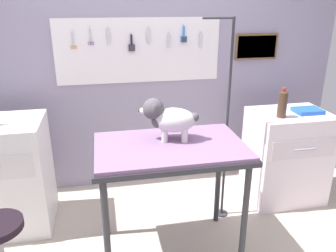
{
  "coord_description": "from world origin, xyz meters",
  "views": [
    {
      "loc": [
        -0.37,
        -1.95,
        1.82
      ],
      "look_at": [
        0.05,
        0.17,
        1.01
      ],
      "focal_mm": 36.14,
      "sensor_mm": 36.0,
      "label": 1
    }
  ],
  "objects_px": {
    "grooming_table": "(170,156)",
    "cabinet_right": "(286,156)",
    "soda_bottle": "(283,104)",
    "grooming_arm": "(226,132)",
    "dog": "(168,118)"
  },
  "relations": [
    {
      "from": "grooming_table",
      "to": "grooming_arm",
      "type": "height_order",
      "value": "grooming_arm"
    },
    {
      "from": "grooming_table",
      "to": "soda_bottle",
      "type": "xyz_separation_m",
      "value": [
        1.07,
        0.43,
        0.19
      ]
    },
    {
      "from": "grooming_arm",
      "to": "soda_bottle",
      "type": "bearing_deg",
      "value": 7.99
    },
    {
      "from": "grooming_arm",
      "to": "cabinet_right",
      "type": "bearing_deg",
      "value": 13.98
    },
    {
      "from": "grooming_arm",
      "to": "dog",
      "type": "relative_size",
      "value": 4.12
    },
    {
      "from": "grooming_arm",
      "to": "dog",
      "type": "height_order",
      "value": "grooming_arm"
    },
    {
      "from": "grooming_arm",
      "to": "cabinet_right",
      "type": "relative_size",
      "value": 1.97
    },
    {
      "from": "cabinet_right",
      "to": "soda_bottle",
      "type": "relative_size",
      "value": 3.33
    },
    {
      "from": "dog",
      "to": "cabinet_right",
      "type": "bearing_deg",
      "value": 19.58
    },
    {
      "from": "grooming_table",
      "to": "soda_bottle",
      "type": "bearing_deg",
      "value": 21.81
    },
    {
      "from": "soda_bottle",
      "to": "grooming_table",
      "type": "bearing_deg",
      "value": -158.19
    },
    {
      "from": "grooming_table",
      "to": "dog",
      "type": "bearing_deg",
      "value": 87.63
    },
    {
      "from": "grooming_table",
      "to": "dog",
      "type": "relative_size",
      "value": 2.56
    },
    {
      "from": "grooming_table",
      "to": "cabinet_right",
      "type": "height_order",
      "value": "grooming_table"
    },
    {
      "from": "grooming_arm",
      "to": "soda_bottle",
      "type": "xyz_separation_m",
      "value": [
        0.53,
        0.07,
        0.19
      ]
    }
  ]
}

